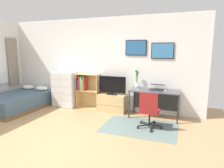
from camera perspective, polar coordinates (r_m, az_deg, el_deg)
ground_plane at (r=4.25m, az=-17.94°, el=-15.29°), size 7.20×7.20×0.00m
wall_back_with_posters at (r=5.94m, az=-3.82°, el=5.89°), size 6.12×0.09×2.70m
area_rug at (r=4.70m, az=8.06°, el=-12.31°), size 1.70×1.20×0.01m
bed at (r=6.59m, az=-25.63°, el=-4.51°), size 1.35×1.97×0.60m
dresser at (r=6.33m, az=-13.50°, el=-1.50°), size 0.76×0.46×1.10m
bookshelf at (r=6.02m, az=-7.53°, el=-1.30°), size 0.71×0.30×1.06m
tv_stand at (r=5.70m, az=0.13°, el=-5.54°), size 0.80×0.41×0.51m
television at (r=5.56m, az=0.06°, el=-0.45°), size 0.80×0.16×0.53m
desk at (r=5.31m, az=12.38°, el=-3.03°), size 1.28×0.59×0.74m
office_chair at (r=4.49m, az=10.75°, el=-7.33°), size 0.56×0.58×0.86m
laptop at (r=5.27m, az=12.96°, el=-0.98°), size 0.38×0.40×0.16m
computer_mouse at (r=5.12m, az=15.29°, el=-1.90°), size 0.06×0.10×0.03m
bamboo_vase at (r=5.46m, az=7.24°, el=1.35°), size 0.10×0.11×0.50m
wine_glass at (r=5.20m, az=7.56°, el=-0.12°), size 0.07×0.07×0.18m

